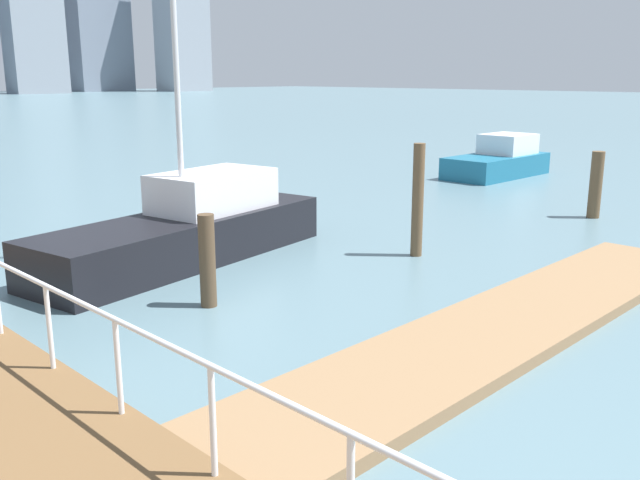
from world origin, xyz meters
The scene contains 9 objects.
ground_plane centered at (0.00, 20.00, 0.00)m, with size 300.00×300.00×0.00m, color slate.
floating_dock centered at (2.69, 9.03, 0.09)m, with size 12.38×2.00×0.18m, color #93704C.
boardwalk_railing centered at (-3.15, 9.36, 1.24)m, with size 0.06×27.68×1.08m.
dock_piling_0 centered at (0.24, 13.26, 0.80)m, with size 0.28×0.28×1.61m, color brown.
dock_piling_1 centered at (12.20, 11.74, 0.92)m, with size 0.34×0.34×1.84m, color brown.
dock_piling_3 centered at (5.45, 12.76, 1.23)m, with size 0.25×0.25×2.46m, color brown.
moored_boat_1 centered at (1.84, 16.05, 0.69)m, with size 7.18×3.13×7.59m.
moored_boat_2 centered at (17.45, 17.78, 0.60)m, with size 4.71×2.10×1.59m.
skyline_tower_7 centered at (87.20, 140.74, 16.23)m, with size 10.62×7.27×32.47m, color #8C939E.
Camera 1 is at (-6.35, 4.06, 3.88)m, focal length 38.39 mm.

